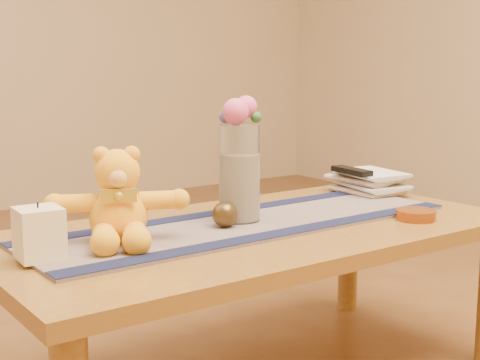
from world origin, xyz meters
TOP-DOWN VIEW (x-y plane):
  - coffee_table_top at (0.00, 0.00)m, footprint 1.40×0.70m
  - table_leg_br at (0.64, 0.29)m, footprint 0.07×0.07m
  - persian_runner at (-0.01, 0.02)m, footprint 1.20×0.37m
  - runner_border_near at (-0.01, -0.12)m, footprint 1.20×0.08m
  - runner_border_far at (-0.01, 0.17)m, footprint 1.20×0.08m
  - teddy_bear at (-0.37, 0.05)m, footprint 0.39×0.36m
  - pillar_candle at (-0.58, 0.01)m, footprint 0.10×0.10m
  - candle_wick at (-0.58, 0.01)m, footprint 0.00×0.00m
  - glass_vase at (-0.01, 0.06)m, footprint 0.11×0.11m
  - potpourri_fill at (-0.01, 0.06)m, footprint 0.09×0.09m
  - rose_left at (-0.03, 0.05)m, footprint 0.07×0.07m
  - rose_right at (0.01, 0.06)m, footprint 0.06×0.06m
  - blue_flower_back at (-0.00, 0.09)m, footprint 0.04×0.04m
  - blue_flower_side at (-0.04, 0.08)m, footprint 0.04×0.04m
  - leaf_sprig at (0.03, 0.04)m, footprint 0.03×0.03m
  - bronze_ball at (-0.09, 0.01)m, footprint 0.09×0.09m
  - book_bottom at (0.51, 0.16)m, footprint 0.18×0.23m
  - book_lower at (0.51, 0.16)m, footprint 0.20×0.25m
  - book_upper at (0.50, 0.16)m, footprint 0.17×0.22m
  - book_top at (0.51, 0.16)m, footprint 0.20×0.25m
  - tv_remote at (0.50, 0.15)m, footprint 0.06×0.16m
  - amber_dish at (0.41, -0.20)m, footprint 0.14×0.14m

SIDE VIEW (x-z plane):
  - table_leg_br at x=0.64m, z-range 0.00..0.41m
  - coffee_table_top at x=0.00m, z-range 0.41..0.45m
  - persian_runner at x=-0.01m, z-range 0.45..0.46m
  - runner_border_near at x=-0.01m, z-range 0.46..0.46m
  - runner_border_far at x=-0.01m, z-range 0.46..0.46m
  - book_bottom at x=0.51m, z-range 0.45..0.47m
  - amber_dish at x=0.41m, z-range 0.45..0.48m
  - book_lower at x=0.51m, z-range 0.47..0.49m
  - bronze_ball at x=-0.09m, z-range 0.46..0.53m
  - book_upper at x=0.50m, z-range 0.49..0.51m
  - pillar_candle at x=-0.58m, z-range 0.46..0.57m
  - book_top at x=0.51m, z-range 0.51..0.53m
  - tv_remote at x=0.50m, z-range 0.53..0.54m
  - potpourri_fill at x=-0.01m, z-range 0.46..0.64m
  - teddy_bear at x=-0.37m, z-range 0.46..0.67m
  - candle_wick at x=-0.58m, z-range 0.57..0.58m
  - glass_vase at x=-0.01m, z-range 0.46..0.72m
  - leaf_sprig at x=0.03m, z-range 0.72..0.75m
  - blue_flower_side at x=-0.04m, z-range 0.72..0.76m
  - blue_flower_back at x=0.00m, z-range 0.72..0.77m
  - rose_left at x=-0.03m, z-range 0.72..0.79m
  - rose_right at x=0.01m, z-range 0.73..0.79m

